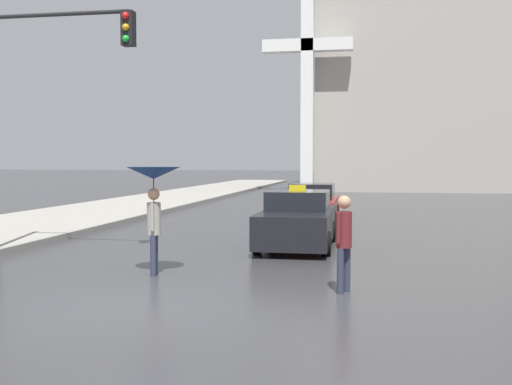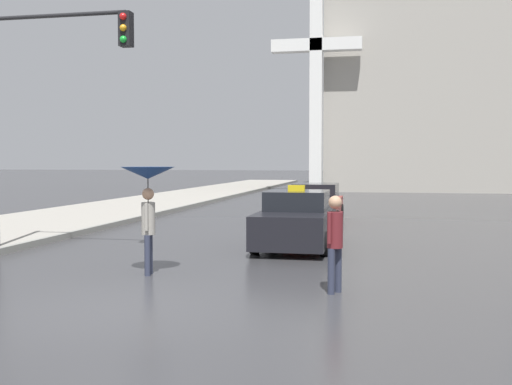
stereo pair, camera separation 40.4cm
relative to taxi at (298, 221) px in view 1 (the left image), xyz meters
name	(u,v)px [view 1 (the left image)]	position (x,y,z in m)	size (l,w,h in m)	color
ground_plane	(125,311)	(-1.85, -7.30, -0.70)	(300.00, 300.00, 0.00)	#38383A
taxi	(298,221)	(0.00, 0.00, 0.00)	(1.91, 4.24, 1.66)	black
sedan_red	(312,205)	(-0.16, 6.59, -0.03)	(1.91, 4.75, 1.46)	maroon
pedestrian_with_umbrella	(154,186)	(-2.41, -4.45, 1.09)	(1.08, 1.08, 2.17)	#2D3347
pedestrian_man	(344,236)	(1.38, -5.41, 0.29)	(0.37, 0.40, 1.69)	#2D3347
traffic_light	(46,81)	(-5.76, -2.53, 3.50)	(3.69, 0.38, 6.06)	black
building_tower_near	(409,5)	(5.40, 35.58, 14.49)	(14.56, 12.29, 30.37)	#A39E93
monument_cross	(307,77)	(-2.32, 28.37, 7.80)	(6.59, 0.90, 14.98)	white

